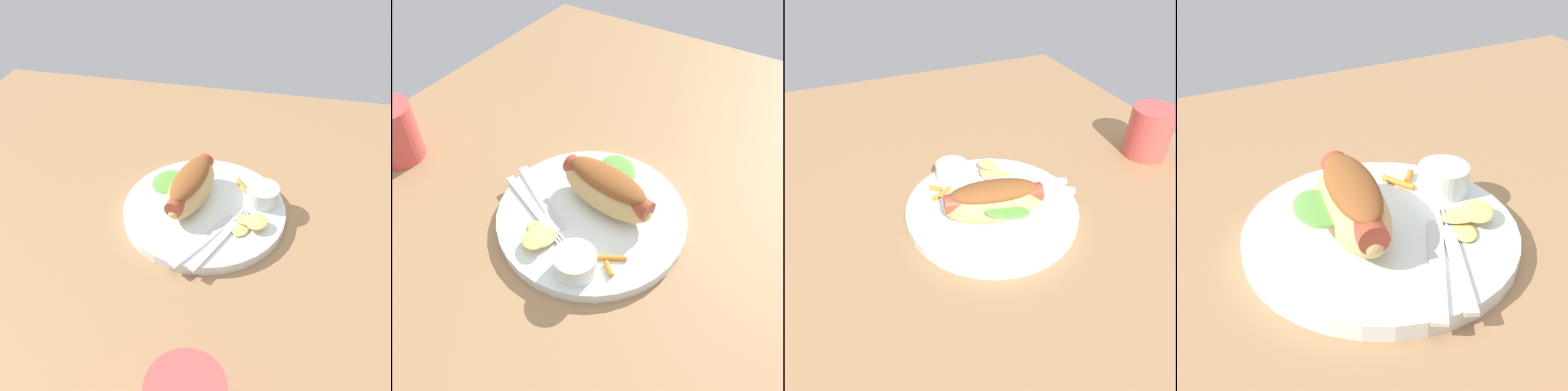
% 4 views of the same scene
% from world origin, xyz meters
% --- Properties ---
extents(ground_plane, '(1.20, 0.90, 0.02)m').
position_xyz_m(ground_plane, '(0.00, 0.00, -0.01)').
color(ground_plane, '#9E754C').
extents(plate, '(0.26, 0.26, 0.02)m').
position_xyz_m(plate, '(-0.01, 0.00, 0.01)').
color(plate, white).
rests_on(plate, ground_plane).
extents(hot_dog, '(0.11, 0.15, 0.06)m').
position_xyz_m(hot_dog, '(-0.03, 0.01, 0.05)').
color(hot_dog, tan).
rests_on(hot_dog, plate).
extents(sauce_ramekin, '(0.05, 0.05, 0.03)m').
position_xyz_m(sauce_ramekin, '(0.08, 0.03, 0.03)').
color(sauce_ramekin, white).
rests_on(sauce_ramekin, plate).
extents(fork, '(0.07, 0.14, 0.00)m').
position_xyz_m(fork, '(0.03, -0.07, 0.02)').
color(fork, silver).
rests_on(fork, plate).
extents(knife, '(0.08, 0.12, 0.00)m').
position_xyz_m(knife, '(0.01, -0.08, 0.02)').
color(knife, silver).
rests_on(knife, plate).
extents(chips_pile, '(0.06, 0.05, 0.02)m').
position_xyz_m(chips_pile, '(0.07, -0.03, 0.02)').
color(chips_pile, '#E6C669').
rests_on(chips_pile, plate).
extents(carrot_garnish, '(0.04, 0.04, 0.01)m').
position_xyz_m(carrot_garnish, '(0.05, 0.06, 0.02)').
color(carrot_garnish, orange).
rests_on(carrot_garnish, plate).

